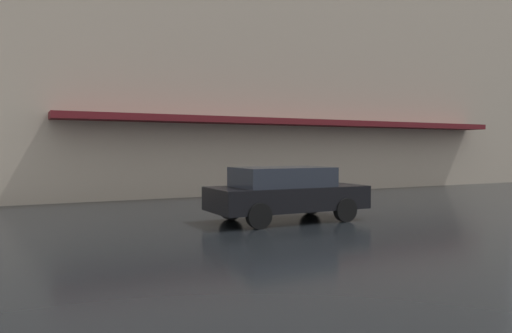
{
  "coord_description": "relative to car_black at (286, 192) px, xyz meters",
  "views": [
    {
      "loc": [
        -5.39,
        -3.85,
        1.88
      ],
      "look_at": [
        7.13,
        -10.12,
        1.37
      ],
      "focal_mm": 33.9,
      "sensor_mm": 36.0,
      "label": 1
    }
  ],
  "objects": [
    {
      "name": "car_black",
      "position": [
        0.0,
        0.0,
        0.0
      ],
      "size": [
        1.85,
        4.1,
        1.41
      ],
      "color": "black",
      "rests_on": "ground_plane"
    },
    {
      "name": "haussmann_block_corner",
      "position": [
        16.55,
        -4.89,
        9.25
      ],
      "size": [
        20.31,
        29.04,
        20.45
      ],
      "color": "tan",
      "rests_on": "ground_plane"
    }
  ]
}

